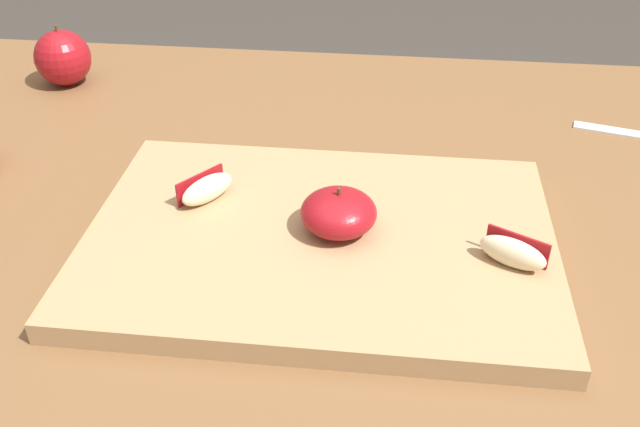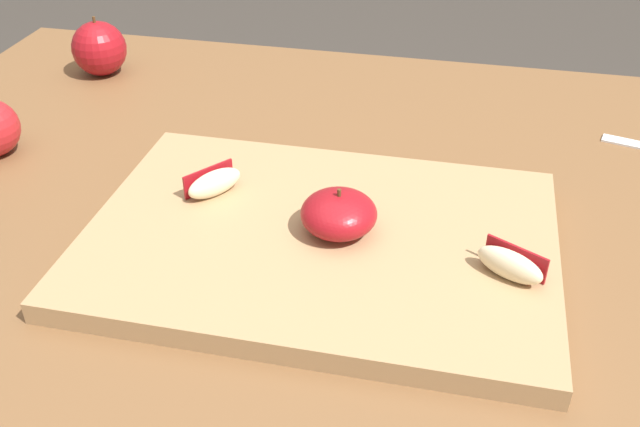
% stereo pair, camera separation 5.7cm
% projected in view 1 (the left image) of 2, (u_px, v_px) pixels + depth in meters
% --- Properties ---
extents(dining_table, '(1.19, 0.89, 0.75)m').
position_uv_depth(dining_table, '(332.00, 298.00, 0.79)').
color(dining_table, brown).
rests_on(dining_table, ground_plane).
extents(cutting_board, '(0.44, 0.31, 0.02)m').
position_uv_depth(cutting_board, '(320.00, 240.00, 0.69)').
color(cutting_board, '#A37F56').
rests_on(cutting_board, dining_table).
extents(apple_half_skin_up, '(0.07, 0.07, 0.05)m').
position_uv_depth(apple_half_skin_up, '(339.00, 213.00, 0.67)').
color(apple_half_skin_up, maroon).
rests_on(apple_half_skin_up, cutting_board).
extents(apple_wedge_right, '(0.05, 0.06, 0.03)m').
position_uv_depth(apple_wedge_right, '(207.00, 189.00, 0.72)').
color(apple_wedge_right, beige).
rests_on(apple_wedge_right, cutting_board).
extents(apple_wedge_front, '(0.06, 0.05, 0.03)m').
position_uv_depth(apple_wedge_front, '(513.00, 252.00, 0.63)').
color(apple_wedge_front, beige).
rests_on(apple_wedge_front, cutting_board).
extents(whole_apple_red_delicious, '(0.08, 0.08, 0.08)m').
position_uv_depth(whole_apple_red_delicious, '(63.00, 58.00, 0.99)').
color(whole_apple_red_delicious, maroon).
rests_on(whole_apple_red_delicious, dining_table).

